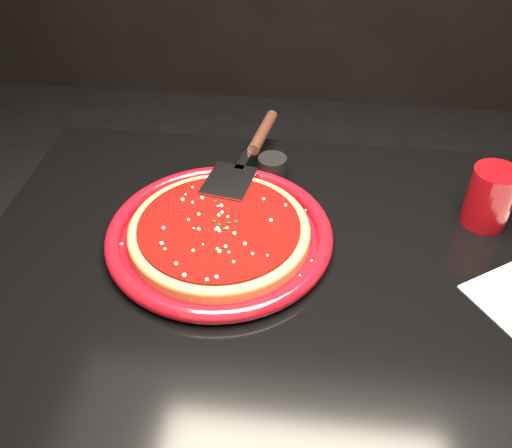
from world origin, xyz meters
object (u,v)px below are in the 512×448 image
(pizza_server, at_px, (249,153))
(cup, at_px, (490,197))
(plate, at_px, (219,235))
(ramekin, at_px, (272,167))
(table, at_px, (314,402))

(pizza_server, relative_size, cup, 3.19)
(plate, bearing_deg, cup, 13.23)
(plate, relative_size, ramekin, 6.89)
(cup, height_order, ramekin, cup)
(cup, bearing_deg, plate, -166.77)
(table, bearing_deg, ramekin, 114.29)
(ramekin, bearing_deg, cup, -13.63)
(ramekin, bearing_deg, table, -65.71)
(plate, xyz_separation_m, cup, (0.46, 0.11, 0.04))
(pizza_server, height_order, cup, cup)
(pizza_server, bearing_deg, ramekin, 3.34)
(plate, bearing_deg, ramekin, 70.61)
(table, distance_m, ramekin, 0.49)
(plate, bearing_deg, pizza_server, 83.35)
(table, distance_m, pizza_server, 0.53)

